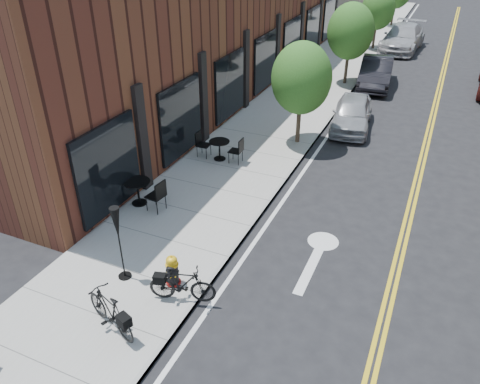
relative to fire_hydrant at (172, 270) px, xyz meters
The scene contains 15 objects.
ground 0.95m from the fire_hydrant, ahead, with size 120.00×120.00×0.00m, color black.
sidewalk_near 10.02m from the fire_hydrant, 96.91° to the left, with size 4.00×70.00×0.12m, color #9E9B93.
building_near 15.35m from the fire_hydrant, 112.26° to the left, with size 5.00×28.00×7.00m, color #4C2118.
tree_near_a 9.18m from the fire_hydrant, 88.74° to the left, with size 2.20×2.20×3.81m.
tree_near_b 17.08m from the fire_hydrant, 89.34° to the left, with size 2.30×2.30×3.98m.
tree_near_c 25.02m from the fire_hydrant, 89.55° to the left, with size 2.10×2.10×3.67m.
fire_hydrant is the anchor object (origin of this frame).
bicycle_left 1.80m from the fire_hydrant, 104.47° to the right, with size 0.46×1.62×0.97m, color black.
bicycle_right 0.64m from the fire_hydrant, 38.48° to the right, with size 0.43×1.54×0.92m, color black.
bistro_set_b 3.88m from the fire_hydrant, 136.35° to the left, with size 1.88×0.89×0.99m.
bistro_set_c 6.63m from the fire_hydrant, 106.51° to the left, with size 1.69×0.74×0.92m.
patio_umbrella 1.61m from the fire_hydrant, 167.07° to the right, with size 0.32×0.32×1.99m.
parked_car_a 11.53m from the fire_hydrant, 81.35° to the left, with size 1.52×3.79×1.29m, color #94969C.
parked_car_b 17.47m from the fire_hydrant, 84.57° to the left, with size 1.53×4.39×1.45m, color black.
parked_car_c 25.72m from the fire_hydrant, 85.75° to the left, with size 2.23×5.47×1.59m, color #A5A5A9.
Camera 1 is at (4.10, -7.04, 7.72)m, focal length 35.00 mm.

